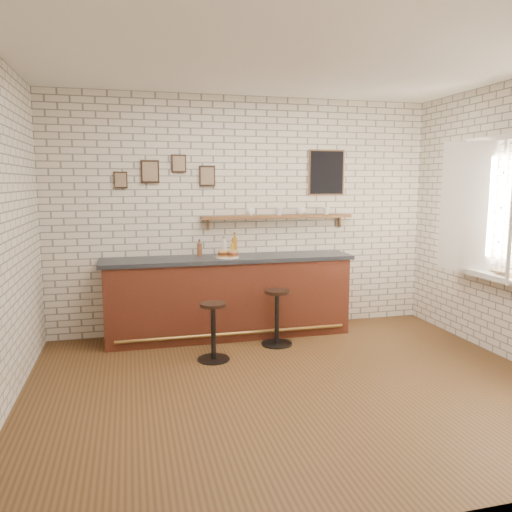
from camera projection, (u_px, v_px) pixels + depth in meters
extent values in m
plane|color=brown|center=(293.00, 386.00, 4.76)|extent=(5.00, 5.00, 0.00)
cube|color=#572417|center=(229.00, 298.00, 6.25)|extent=(3.00, 0.58, 0.96)
cube|color=#2D333A|center=(229.00, 259.00, 6.18)|extent=(3.10, 0.62, 0.05)
cylinder|color=olive|center=(234.00, 334.00, 6.00)|extent=(2.79, 0.04, 0.04)
cylinder|color=white|center=(227.00, 257.00, 6.10)|extent=(0.28, 0.28, 0.01)
cylinder|color=gold|center=(231.00, 256.00, 6.14)|extent=(0.05, 0.05, 0.00)
cylinder|color=gold|center=(230.00, 256.00, 6.10)|extent=(0.05, 0.05, 0.00)
cylinder|color=gold|center=(218.00, 256.00, 6.14)|extent=(0.06, 0.06, 0.00)
cylinder|color=gold|center=(229.00, 256.00, 6.14)|extent=(0.06, 0.06, 0.00)
cylinder|color=gold|center=(218.00, 257.00, 6.03)|extent=(0.06, 0.06, 0.00)
cylinder|color=gold|center=(232.00, 256.00, 6.12)|extent=(0.04, 0.04, 0.00)
cylinder|color=gold|center=(227.00, 257.00, 6.04)|extent=(0.05, 0.05, 0.00)
cylinder|color=gold|center=(220.00, 258.00, 6.01)|extent=(0.04, 0.04, 0.00)
cylinder|color=gold|center=(215.00, 257.00, 6.06)|extent=(0.05, 0.05, 0.00)
cylinder|color=gold|center=(232.00, 257.00, 6.06)|extent=(0.06, 0.06, 0.00)
cylinder|color=gold|center=(219.00, 257.00, 6.09)|extent=(0.04, 0.04, 0.00)
cylinder|color=gold|center=(230.00, 257.00, 6.09)|extent=(0.05, 0.05, 0.00)
cylinder|color=gold|center=(231.00, 256.00, 6.14)|extent=(0.05, 0.05, 0.00)
cylinder|color=brown|center=(200.00, 250.00, 6.21)|extent=(0.06, 0.06, 0.16)
cylinder|color=brown|center=(199.00, 242.00, 6.20)|extent=(0.02, 0.02, 0.04)
cylinder|color=black|center=(199.00, 240.00, 6.19)|extent=(0.03, 0.03, 0.01)
cylinder|color=silver|center=(224.00, 248.00, 6.28)|extent=(0.06, 0.06, 0.18)
cylinder|color=silver|center=(224.00, 239.00, 6.27)|extent=(0.02, 0.02, 0.04)
cylinder|color=black|center=(224.00, 237.00, 6.26)|extent=(0.02, 0.02, 0.01)
cylinder|color=#AF681C|center=(235.00, 246.00, 6.31)|extent=(0.07, 0.07, 0.22)
cylinder|color=#AF681C|center=(235.00, 236.00, 6.29)|extent=(0.02, 0.02, 0.05)
cylinder|color=black|center=(235.00, 233.00, 6.29)|extent=(0.03, 0.03, 0.01)
cylinder|color=gold|center=(233.00, 249.00, 6.31)|extent=(0.06, 0.06, 0.15)
cylinder|color=gold|center=(233.00, 242.00, 6.30)|extent=(0.03, 0.03, 0.03)
cylinder|color=maroon|center=(233.00, 240.00, 6.30)|extent=(0.03, 0.03, 0.01)
cylinder|color=black|center=(214.00, 359.00, 5.45)|extent=(0.35, 0.35, 0.02)
cylinder|color=black|center=(213.00, 332.00, 5.40)|extent=(0.05, 0.05, 0.58)
cylinder|color=black|center=(213.00, 305.00, 5.36)|extent=(0.29, 0.29, 0.04)
cylinder|color=black|center=(277.00, 344.00, 5.96)|extent=(0.37, 0.37, 0.02)
cylinder|color=black|center=(277.00, 318.00, 5.92)|extent=(0.06, 0.06, 0.61)
cylinder|color=black|center=(277.00, 292.00, 5.87)|extent=(0.32, 0.32, 0.04)
cube|color=brown|center=(277.00, 217.00, 6.46)|extent=(2.00, 0.18, 0.04)
cube|color=brown|center=(208.00, 224.00, 6.32)|extent=(0.03, 0.04, 0.16)
cube|color=brown|center=(340.00, 221.00, 6.76)|extent=(0.03, 0.04, 0.16)
imported|color=white|center=(250.00, 212.00, 6.36)|extent=(0.12, 0.12, 0.10)
imported|color=white|center=(279.00, 211.00, 6.46)|extent=(0.15, 0.15, 0.10)
imported|color=white|center=(301.00, 211.00, 6.53)|extent=(0.16, 0.16, 0.09)
imported|color=white|center=(326.00, 211.00, 6.62)|extent=(0.13, 0.13, 0.09)
cube|color=black|center=(150.00, 172.00, 6.07)|extent=(0.22, 0.02, 0.28)
cube|color=black|center=(179.00, 164.00, 6.14)|extent=(0.18, 0.02, 0.22)
cube|color=black|center=(207.00, 176.00, 6.24)|extent=(0.20, 0.02, 0.26)
cube|color=black|center=(121.00, 180.00, 6.00)|extent=(0.16, 0.02, 0.20)
cube|color=black|center=(326.00, 173.00, 6.63)|extent=(0.46, 0.02, 0.56)
cube|color=white|center=(492.00, 276.00, 5.50)|extent=(0.20, 1.35, 0.06)
cube|color=white|center=(508.00, 137.00, 5.30)|extent=(0.05, 1.30, 0.06)
cube|color=white|center=(498.00, 276.00, 5.52)|extent=(0.05, 1.30, 0.06)
cube|color=white|center=(467.00, 205.00, 5.98)|extent=(0.05, 0.06, 1.50)
cube|color=white|center=(511.00, 209.00, 5.08)|extent=(0.40, 0.46, 1.46)
cube|color=white|center=(472.00, 207.00, 5.66)|extent=(0.40, 0.46, 1.46)
imported|color=tan|center=(502.00, 275.00, 5.32)|extent=(0.20, 0.25, 0.02)
imported|color=tan|center=(500.00, 273.00, 5.35)|extent=(0.20, 0.26, 0.02)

